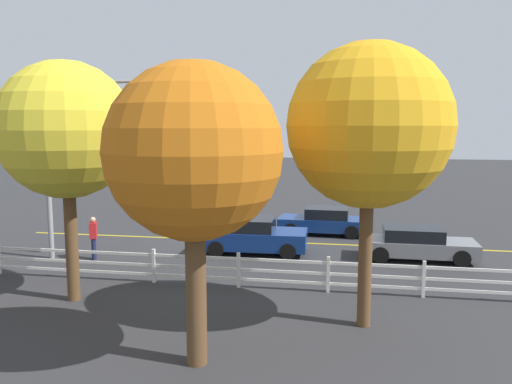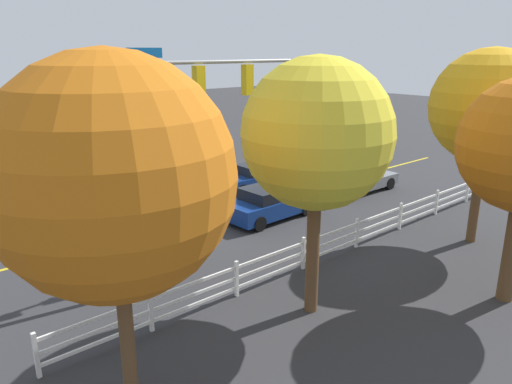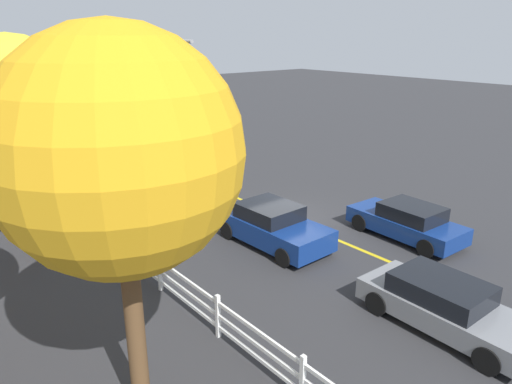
% 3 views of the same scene
% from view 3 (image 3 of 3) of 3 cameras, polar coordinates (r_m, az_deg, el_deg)
% --- Properties ---
extents(ground_plane, '(120.00, 120.00, 0.00)m').
position_cam_3_polar(ground_plane, '(18.95, 4.09, -3.38)').
color(ground_plane, '#2D2D30').
extents(lane_center_stripe, '(28.00, 0.16, 0.01)m').
position_cam_3_polar(lane_center_stripe, '(16.55, 13.73, -7.28)').
color(lane_center_stripe, gold).
rests_on(lane_center_stripe, ground_plane).
extents(signal_assembly, '(6.71, 0.38, 7.25)m').
position_cam_3_polar(signal_assembly, '(19.16, -15.27, 11.94)').
color(signal_assembly, gray).
rests_on(signal_assembly, ground_plane).
extents(car_0, '(4.29, 2.08, 1.45)m').
position_cam_3_polar(car_0, '(16.56, 1.99, -4.06)').
color(car_0, navy).
rests_on(car_0, ground_plane).
extents(car_1, '(4.36, 1.89, 1.28)m').
position_cam_3_polar(car_1, '(13.02, 21.76, -12.50)').
color(car_1, slate).
rests_on(car_1, ground_plane).
extents(car_2, '(4.23, 1.93, 1.31)m').
position_cam_3_polar(car_2, '(17.91, 17.69, -3.40)').
color(car_2, navy).
rests_on(car_2, ground_plane).
extents(pedestrian, '(0.39, 0.47, 1.69)m').
position_cam_3_polar(pedestrian, '(20.15, -14.05, 0.25)').
color(pedestrian, '#191E3F').
rests_on(pedestrian, ground_plane).
extents(white_rail_fence, '(26.10, 0.10, 1.15)m').
position_cam_3_polar(white_rail_fence, '(12.90, -8.37, -11.73)').
color(white_rail_fence, white).
rests_on(white_rail_fence, ground_plane).
extents(tree_0, '(4.18, 4.18, 7.32)m').
position_cam_3_polar(tree_0, '(8.05, -16.18, 4.46)').
color(tree_0, brown).
rests_on(tree_0, ground_plane).
extents(tree_3, '(4.00, 4.00, 7.11)m').
position_cam_3_polar(tree_3, '(16.29, -26.93, 9.59)').
color(tree_3, brown).
rests_on(tree_3, ground_plane).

